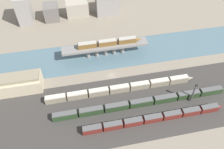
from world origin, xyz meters
TOP-DOWN VIEW (x-y plane):
  - ground_plane at (0.00, 0.00)m, footprint 400.00×400.00m
  - railbed_yard at (0.00, -24.00)m, footprint 280.00×42.00m
  - river_water at (0.00, 19.23)m, footprint 320.00×28.42m
  - bridge at (-0.00, 19.23)m, footprint 54.87×7.63m
  - train_on_bridge at (3.07, 19.23)m, footprint 41.27×3.14m
  - train_yard_near at (15.26, -34.68)m, footprint 73.30×3.09m
  - train_yard_mid at (12.59, -24.46)m, footprint 96.31×2.99m
  - train_yard_far at (3.32, -12.87)m, footprint 84.75×3.05m
  - warehouse_building at (-54.72, -0.08)m, footprint 29.96×11.39m
  - signal_tower at (38.07, -26.96)m, footprint 1.00×0.84m
  - city_block_far_left at (-52.72, 70.07)m, footprint 9.82×15.46m
  - city_block_left at (-33.39, 69.67)m, footprint 10.79×12.54m
  - city_block_center at (-13.12, 71.25)m, footprint 17.12×10.85m
  - city_block_right at (10.70, 69.68)m, footprint 17.88×11.71m

SIDE VIEW (x-z plane):
  - ground_plane at x=0.00m, z-range 0.00..0.00m
  - river_water at x=0.00m, z-range 0.00..0.01m
  - railbed_yard at x=0.00m, z-range 0.00..0.01m
  - train_yard_near at x=15.26m, z-range -0.03..3.84m
  - train_yard_mid at x=12.59m, z-range -0.03..4.09m
  - train_yard_far at x=3.32m, z-range -0.03..4.12m
  - warehouse_building at x=-54.72m, z-range -0.25..9.81m
  - city_block_center at x=-13.12m, z-range 0.00..11.63m
  - city_block_left at x=-33.39m, z-range 0.00..11.88m
  - bridge at x=0.00m, z-range 2.23..10.08m
  - signal_tower at x=38.07m, z-range -0.01..13.28m
  - train_on_bridge at x=3.07m, z-range 7.80..11.41m
  - city_block_right at x=10.70m, z-range 0.00..20.72m
  - city_block_far_left at x=-52.72m, z-range 0.00..21.19m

